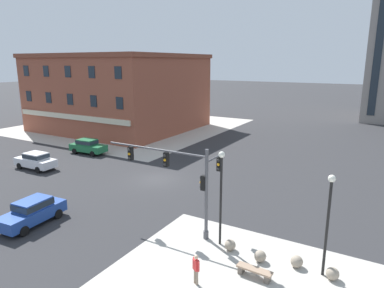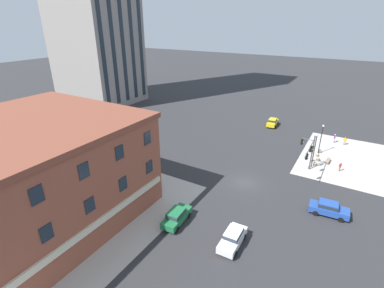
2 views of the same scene
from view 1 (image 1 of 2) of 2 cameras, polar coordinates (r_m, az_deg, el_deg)
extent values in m
plane|color=#2D2D30|center=(31.76, -5.92, -5.86)|extent=(320.00, 320.00, 0.00)
cube|color=#B7B2A8|center=(59.05, -10.21, 3.03)|extent=(32.00, 32.00, 0.02)
cylinder|color=#4C4C51|center=(21.61, 2.33, -14.78)|extent=(0.32, 0.32, 0.50)
cylinder|color=#4C4C51|center=(20.52, 2.40, -8.49)|extent=(0.20, 0.20, 5.61)
cylinder|color=#4C4C51|center=(21.67, -6.17, -0.85)|extent=(7.36, 0.12, 0.12)
cylinder|color=#4C4C51|center=(20.62, 3.62, -2.40)|extent=(0.11, 1.80, 0.11)
cube|color=black|center=(21.33, -4.29, -2.56)|extent=(0.28, 0.28, 0.90)
sphere|color=#282828|center=(21.13, -4.55, -1.94)|extent=(0.18, 0.18, 0.18)
sphere|color=orange|center=(21.20, -4.54, -2.67)|extent=(0.18, 0.18, 0.18)
sphere|color=#282828|center=(21.28, -4.52, -3.39)|extent=(0.18, 0.18, 0.18)
cube|color=black|center=(23.00, -10.12, -1.55)|extent=(0.28, 0.28, 0.90)
sphere|color=#282828|center=(22.81, -10.41, -0.96)|extent=(0.18, 0.18, 0.18)
sphere|color=orange|center=(22.89, -10.38, -1.64)|extent=(0.18, 0.18, 0.18)
sphere|color=#282828|center=(22.96, -10.35, -2.31)|extent=(0.18, 0.18, 0.18)
cube|color=black|center=(20.34, 1.92, -6.45)|extent=(0.28, 0.28, 0.90)
sphere|color=#282828|center=(20.32, 1.52, -5.63)|extent=(0.18, 0.18, 0.18)
sphere|color=orange|center=(20.42, 1.52, -6.37)|extent=(0.18, 0.18, 0.18)
sphere|color=#282828|center=(20.51, 1.51, -7.11)|extent=(0.18, 0.18, 0.18)
cube|color=black|center=(21.46, 4.57, -3.30)|extent=(0.28, 0.28, 0.90)
sphere|color=#282828|center=(21.25, 4.39, -2.69)|extent=(0.18, 0.18, 0.18)
sphere|color=orange|center=(21.32, 4.38, -3.41)|extent=(0.18, 0.18, 0.18)
sphere|color=#282828|center=(21.41, 4.36, -4.13)|extent=(0.18, 0.18, 0.18)
sphere|color=gray|center=(20.51, 6.34, -16.30)|extent=(0.64, 0.64, 0.64)
sphere|color=gray|center=(19.74, 11.23, -17.77)|extent=(0.64, 0.64, 0.64)
sphere|color=gray|center=(19.74, 16.96, -18.13)|extent=(0.64, 0.64, 0.64)
sphere|color=gray|center=(19.36, 22.26, -19.27)|extent=(0.64, 0.64, 0.64)
cube|color=#9E7F66|center=(18.42, 10.30, -19.77)|extent=(1.82, 0.58, 0.10)
cube|color=#665B51|center=(18.79, 8.19, -19.85)|extent=(0.26, 0.42, 0.39)
cube|color=#665B51|center=(18.35, 12.41, -20.94)|extent=(0.26, 0.42, 0.39)
cylinder|color=gray|center=(17.71, 0.82, -21.28)|extent=(0.13, 0.13, 0.76)
cylinder|color=gray|center=(17.84, 0.51, -20.99)|extent=(0.13, 0.13, 0.76)
cube|color=red|center=(17.41, 0.67, -19.37)|extent=(0.39, 0.35, 0.54)
cylinder|color=red|center=(17.23, 1.07, -19.66)|extent=(0.09, 0.09, 0.51)
cylinder|color=red|center=(17.57, 0.28, -18.94)|extent=(0.09, 0.09, 0.51)
sphere|color=beige|center=(17.20, 0.67, -18.25)|extent=(0.21, 0.21, 0.21)
cylinder|color=black|center=(20.04, 4.78, -9.57)|extent=(0.14, 0.14, 5.29)
sphere|color=white|center=(19.12, 4.95, -1.76)|extent=(0.36, 0.36, 0.36)
cylinder|color=black|center=(18.51, 21.44, -13.13)|extent=(0.14, 0.14, 4.95)
sphere|color=white|center=(17.53, 22.18, -5.32)|extent=(0.36, 0.36, 0.36)
cube|color=#1E6B3D|center=(41.99, -16.80, -0.58)|extent=(4.50, 2.04, 0.76)
cube|color=#1E6B3D|center=(41.94, -17.01, 0.34)|extent=(2.20, 1.63, 0.60)
cube|color=#232D38|center=(41.94, -17.01, 0.34)|extent=(2.29, 1.67, 0.40)
cylinder|color=black|center=(41.78, -14.61, -1.05)|extent=(0.65, 0.26, 0.64)
cylinder|color=black|center=(40.58, -16.16, -1.57)|extent=(0.65, 0.26, 0.64)
cylinder|color=black|center=(43.59, -17.33, -0.63)|extent=(0.65, 0.26, 0.64)
cylinder|color=black|center=(42.44, -18.87, -1.12)|extent=(0.65, 0.26, 0.64)
cube|color=silver|center=(37.84, -24.50, -2.75)|extent=(4.46, 1.92, 0.76)
cube|color=silver|center=(37.56, -24.46, -1.79)|extent=(2.17, 1.57, 0.60)
cube|color=#232D38|center=(37.56, -24.46, -1.79)|extent=(2.26, 1.61, 0.40)
cylinder|color=black|center=(38.55, -26.66, -3.28)|extent=(0.65, 0.24, 0.64)
cylinder|color=black|center=(39.48, -24.70, -2.71)|extent=(0.65, 0.24, 0.64)
cylinder|color=black|center=(36.41, -24.15, -3.95)|extent=(0.65, 0.24, 0.64)
cylinder|color=black|center=(37.39, -22.15, -3.31)|extent=(0.65, 0.24, 0.64)
cube|color=#23479E|center=(25.38, -24.97, -10.51)|extent=(2.13, 4.53, 0.76)
cube|color=#23479E|center=(25.22, -24.87, -8.98)|extent=(1.67, 2.23, 0.60)
cube|color=#232D38|center=(25.22, -24.87, -8.98)|extent=(1.71, 2.32, 0.40)
cylinder|color=black|center=(24.17, -26.09, -12.84)|extent=(0.27, 0.66, 0.64)
cylinder|color=black|center=(25.42, -28.51, -11.81)|extent=(0.27, 0.66, 0.64)
cylinder|color=black|center=(25.75, -21.32, -10.74)|extent=(0.27, 0.66, 0.64)
cylinder|color=black|center=(26.92, -23.82, -9.90)|extent=(0.27, 0.66, 0.64)
cube|color=brown|center=(56.86, -11.83, 8.18)|extent=(22.15, 19.95, 11.04)
cube|color=brown|center=(56.65, -12.12, 14.05)|extent=(22.60, 20.35, 0.60)
cube|color=beige|center=(50.15, -19.42, 4.27)|extent=(21.04, 0.24, 0.70)
cube|color=#1E2833|center=(56.93, -25.41, 7.18)|extent=(1.10, 0.08, 1.50)
cube|color=#1E2833|center=(53.35, -22.68, 7.10)|extent=(1.10, 0.08, 1.50)
cube|color=#1E2833|center=(49.90, -19.56, 7.00)|extent=(1.10, 0.08, 1.50)
cube|color=#1E2833|center=(46.63, -16.00, 6.85)|extent=(1.10, 0.08, 1.50)
cube|color=#1E2833|center=(43.55, -11.92, 6.64)|extent=(1.10, 0.08, 1.50)
cube|color=#1E2833|center=(56.73, -25.79, 10.87)|extent=(1.10, 0.08, 1.50)
cube|color=#1E2833|center=(53.13, -23.04, 11.04)|extent=(1.10, 0.08, 1.50)
cube|color=#1E2833|center=(49.67, -19.90, 11.21)|extent=(1.10, 0.08, 1.50)
cube|color=#1E2833|center=(46.38, -16.30, 11.36)|extent=(1.10, 0.08, 1.50)
cube|color=#1E2833|center=(43.29, -12.16, 11.48)|extent=(1.10, 0.08, 1.50)
camera|label=2|loc=(54.49, -49.11, 20.75)|focal=26.52mm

